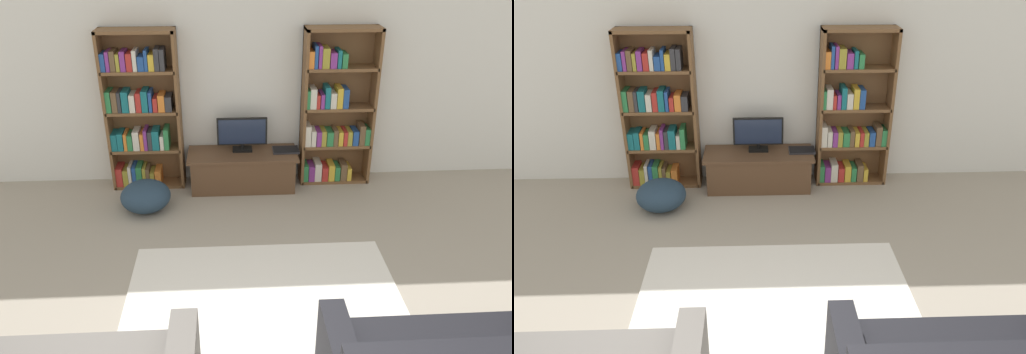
# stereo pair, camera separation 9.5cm
# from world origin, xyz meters

# --- Properties ---
(wall_back) EXTENTS (8.80, 0.06, 2.60)m
(wall_back) POSITION_xyz_m (0.00, 4.23, 1.30)
(wall_back) COLOR silver
(wall_back) RESTS_ON ground_plane
(bookshelf_left) EXTENTS (0.88, 0.30, 1.93)m
(bookshelf_left) POSITION_xyz_m (-1.34, 4.05, 0.94)
(bookshelf_left) COLOR brown
(bookshelf_left) RESTS_ON ground_plane
(bookshelf_right) EXTENTS (0.88, 0.30, 1.93)m
(bookshelf_right) POSITION_xyz_m (0.99, 4.06, 0.89)
(bookshelf_right) COLOR brown
(bookshelf_right) RESTS_ON ground_plane
(tv_stand) EXTENTS (1.34, 0.54, 0.46)m
(tv_stand) POSITION_xyz_m (-0.14, 3.90, 0.23)
(tv_stand) COLOR brown
(tv_stand) RESTS_ON ground_plane
(television) EXTENTS (0.61, 0.16, 0.42)m
(television) POSITION_xyz_m (-0.14, 3.98, 0.68)
(television) COLOR black
(television) RESTS_ON tv_stand
(laptop) EXTENTS (0.32, 0.22, 0.03)m
(laptop) POSITION_xyz_m (0.39, 3.93, 0.48)
(laptop) COLOR #28282D
(laptop) RESTS_ON tv_stand
(area_rug) EXTENTS (2.43, 1.89, 0.02)m
(area_rug) POSITION_xyz_m (-0.03, 1.62, 0.01)
(area_rug) COLOR white
(area_rug) RESTS_ON ground_plane
(beanbag_ottoman) EXTENTS (0.57, 0.57, 0.34)m
(beanbag_ottoman) POSITION_xyz_m (-1.27, 3.39, 0.17)
(beanbag_ottoman) COLOR #23384C
(beanbag_ottoman) RESTS_ON ground_plane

